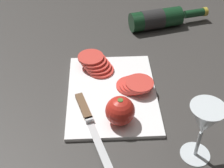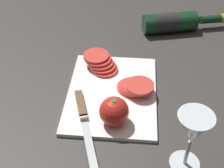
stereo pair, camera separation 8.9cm
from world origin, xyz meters
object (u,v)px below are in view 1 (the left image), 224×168
at_px(tomato_slice_stack_far, 135,85).
at_px(tomato_slice_stack_near, 96,64).
at_px(wine_glass, 204,123).
at_px(whole_tomato, 120,111).
at_px(wine_bottle, 159,19).
at_px(knife, 87,114).

bearing_deg(tomato_slice_stack_far, tomato_slice_stack_near, -131.78).
height_order(wine_glass, tomato_slice_stack_near, wine_glass).
bearing_deg(whole_tomato, wine_bottle, 159.66).
height_order(whole_tomato, knife, whole_tomato).
relative_size(knife, tomato_slice_stack_near, 2.35).
height_order(tomato_slice_stack_near, tomato_slice_stack_far, tomato_slice_stack_near).
bearing_deg(wine_glass, tomato_slice_stack_far, -151.89).
distance_m(knife, tomato_slice_stack_far, 0.17).
xyz_separation_m(wine_bottle, wine_glass, (0.60, -0.00, 0.08)).
bearing_deg(tomato_slice_stack_near, wine_bottle, 137.13).
bearing_deg(tomato_slice_stack_far, whole_tomato, -22.46).
xyz_separation_m(knife, tomato_slice_stack_far, (-0.10, 0.14, 0.01)).
distance_m(wine_bottle, wine_glass, 0.60).
height_order(wine_glass, tomato_slice_stack_far, wine_glass).
xyz_separation_m(wine_glass, knife, (-0.13, -0.27, -0.10)).
bearing_deg(whole_tomato, tomato_slice_stack_near, -164.99).
xyz_separation_m(wine_glass, whole_tomato, (-0.11, -0.18, -0.07)).
height_order(whole_tomato, tomato_slice_stack_near, whole_tomato).
relative_size(whole_tomato, tomato_slice_stack_near, 0.70).
xyz_separation_m(whole_tomato, knife, (-0.02, -0.09, -0.03)).
height_order(wine_bottle, wine_glass, wine_glass).
distance_m(knife, tomato_slice_stack_near, 0.21).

